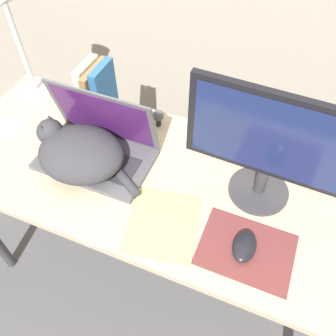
{
  "coord_description": "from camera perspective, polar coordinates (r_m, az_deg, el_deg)",
  "views": [
    {
      "loc": [
        0.33,
        -0.36,
        1.67
      ],
      "look_at": [
        0.07,
        0.27,
        0.84
      ],
      "focal_mm": 38.0,
      "sensor_mm": 36.0,
      "label": 1
    }
  ],
  "objects": [
    {
      "name": "webcam",
      "position": [
        1.32,
        -1.57,
        8.28
      ],
      "size": [
        0.04,
        0.04,
        0.07
      ],
      "color": "#232328",
      "rests_on": "desk"
    },
    {
      "name": "mousepad",
      "position": [
        1.06,
        12.44,
        -12.65
      ],
      "size": [
        0.26,
        0.2,
        0.0
      ],
      "color": "brown",
      "rests_on": "desk"
    },
    {
      "name": "ground_plane",
      "position": [
        1.74,
        -6.17,
        -24.06
      ],
      "size": [
        12.0,
        12.0,
        0.0
      ],
      "primitive_type": "plane",
      "color": "#4C4C51"
    },
    {
      "name": "cat",
      "position": [
        1.2,
        -14.07,
        2.47
      ],
      "size": [
        0.41,
        0.26,
        0.14
      ],
      "color": "#333338",
      "rests_on": "desk"
    },
    {
      "name": "external_monitor",
      "position": [
        1.02,
        16.47,
        3.39
      ],
      "size": [
        0.5,
        0.19,
        0.39
      ],
      "color": "#333338",
      "rests_on": "desk"
    },
    {
      "name": "desk",
      "position": [
        1.25,
        -2.52,
        -3.34
      ],
      "size": [
        1.46,
        0.61,
        0.74
      ],
      "color": "tan",
      "rests_on": "ground_plane"
    },
    {
      "name": "desk_lamp",
      "position": [
        1.38,
        -23.78,
        20.92
      ],
      "size": [
        0.17,
        0.17,
        0.49
      ],
      "color": "silver",
      "rests_on": "desk"
    },
    {
      "name": "computer_mouse",
      "position": [
        1.04,
        12.16,
        -12.15
      ],
      "size": [
        0.07,
        0.1,
        0.03
      ],
      "color": "black",
      "rests_on": "mousepad"
    },
    {
      "name": "book_row",
      "position": [
        1.36,
        -11.31,
        12.05
      ],
      "size": [
        0.09,
        0.16,
        0.22
      ],
      "color": "beige",
      "rests_on": "desk"
    },
    {
      "name": "notepad",
      "position": [
        1.07,
        -0.83,
        -8.98
      ],
      "size": [
        0.24,
        0.26,
        0.01
      ],
      "color": "#E5DB6B",
      "rests_on": "desk"
    },
    {
      "name": "cd_disc",
      "position": [
        1.47,
        -24.72,
        5.74
      ],
      "size": [
        0.12,
        0.12,
        0.0
      ],
      "color": "silver",
      "rests_on": "desk"
    },
    {
      "name": "laptop",
      "position": [
        1.23,
        -11.17,
        3.45
      ],
      "size": [
        0.38,
        0.24,
        0.25
      ],
      "color": "#4C4C51",
      "rests_on": "desk"
    }
  ]
}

